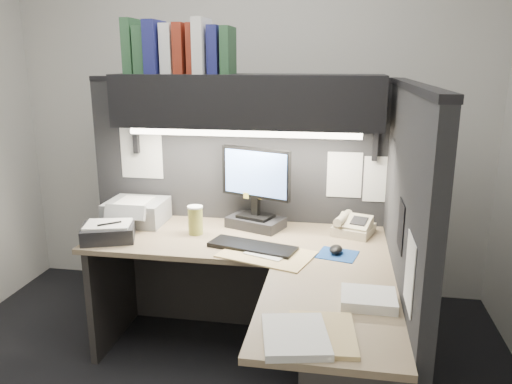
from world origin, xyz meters
TOP-DOWN VIEW (x-y plane):
  - wall_back at (0.00, 1.50)m, footprint 3.50×0.04m
  - partition_back at (0.03, 0.93)m, footprint 1.90×0.06m
  - partition_right at (0.98, 0.18)m, footprint 0.06×1.50m
  - desk at (0.43, -0.00)m, footprint 1.70×1.53m
  - overhead_shelf at (0.12, 0.75)m, footprint 1.55×0.34m
  - task_light_tube at (0.12, 0.61)m, footprint 1.32×0.04m
  - monitor at (0.18, 0.75)m, footprint 0.44×0.31m
  - keyboard at (0.22, 0.40)m, footprint 0.51×0.28m
  - mousepad at (0.68, 0.39)m, footprint 0.24×0.22m
  - mouse at (0.67, 0.40)m, footprint 0.08×0.12m
  - telephone at (0.77, 0.73)m, footprint 0.27×0.28m
  - coffee_cup at (-0.15, 0.58)m, footprint 0.09×0.09m
  - printer at (-0.58, 0.73)m, footprint 0.36×0.30m
  - notebook_stack at (-0.62, 0.40)m, footprint 0.35×0.33m
  - open_folder at (0.31, 0.32)m, footprint 0.54×0.44m
  - paper_stack_a at (0.81, -0.15)m, footprint 0.23×0.20m
  - paper_stack_b at (0.53, -0.48)m, footprint 0.29×0.33m
  - manila_stack at (0.63, -0.44)m, footprint 0.27×0.33m
  - binder_row at (-0.28, 0.75)m, footprint 0.62×0.26m
  - pinned_papers at (0.42, 0.56)m, footprint 1.76×1.31m

SIDE VIEW (x-z plane):
  - desk at x=0.43m, z-range 0.08..0.81m
  - mousepad at x=0.68m, z-range 0.73..0.73m
  - open_folder at x=0.31m, z-range 0.73..0.74m
  - manila_stack at x=0.63m, z-range 0.73..0.75m
  - keyboard at x=0.22m, z-range 0.73..0.75m
  - paper_stack_b at x=0.53m, z-range 0.73..0.76m
  - paper_stack_a at x=0.81m, z-range 0.73..0.77m
  - mouse at x=0.67m, z-range 0.73..0.77m
  - notebook_stack at x=-0.62m, z-range 0.73..0.82m
  - telephone at x=0.77m, z-range 0.73..0.82m
  - partition_back at x=0.03m, z-range 0.00..1.60m
  - partition_right at x=0.98m, z-range 0.00..1.60m
  - printer at x=-0.58m, z-range 0.73..0.87m
  - coffee_cup at x=-0.15m, z-range 0.73..0.89m
  - monitor at x=0.18m, z-range 0.68..1.18m
  - pinned_papers at x=0.42m, z-range 0.80..1.31m
  - task_light_tube at x=0.12m, z-range 1.31..1.35m
  - wall_back at x=0.00m, z-range 0.00..2.70m
  - overhead_shelf at x=0.12m, z-range 1.35..1.65m
  - binder_row at x=-0.28m, z-range 1.64..1.95m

